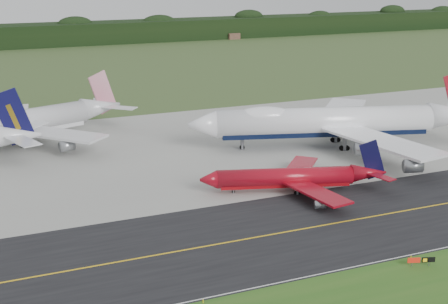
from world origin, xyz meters
TOP-DOWN VIEW (x-y plane):
  - ground at (0.00, 0.00)m, footprint 600.00×600.00m
  - taxiway at (0.00, -4.00)m, footprint 400.00×32.00m
  - apron at (0.00, 51.00)m, footprint 400.00×78.00m
  - taxiway_centreline at (0.00, -4.00)m, footprint 400.00×0.40m
  - taxiway_edge_line at (0.00, -19.50)m, footprint 400.00×0.25m
  - horizon_treeline at (0.00, 273.76)m, footprint 700.00×25.00m
  - jet_ba_747 at (25.28, 38.18)m, footprint 74.97×60.80m
  - jet_red_737 at (0.57, 13.46)m, footprint 37.95×30.22m
  - jet_star_tail at (-48.71, 70.78)m, footprint 60.56×49.27m
  - taxiway_sign at (2.44, -23.18)m, footprint 4.15×1.48m
  - edge_marker_left at (-32.32, -20.50)m, footprint 0.16×0.16m
  - edge_marker_center at (2.74, -20.50)m, footprint 0.16×0.16m

SIDE VIEW (x-z plane):
  - ground at x=0.00m, z-range 0.00..0.00m
  - apron at x=0.00m, z-range 0.00..0.01m
  - taxiway at x=0.00m, z-range 0.00..0.02m
  - taxiway_centreline at x=0.00m, z-range 0.03..0.03m
  - taxiway_edge_line at x=0.00m, z-range 0.03..0.03m
  - edge_marker_left at x=-32.32m, z-range 0.00..0.50m
  - edge_marker_center at x=2.74m, z-range 0.00..0.50m
  - taxiway_sign at x=2.44m, z-range 0.29..1.73m
  - jet_red_737 at x=0.57m, z-range -2.33..8.10m
  - jet_star_tail at x=-48.71m, z-range -2.73..13.65m
  - horizon_treeline at x=0.00m, z-range -0.53..11.47m
  - jet_ba_747 at x=25.28m, z-range -3.06..16.09m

